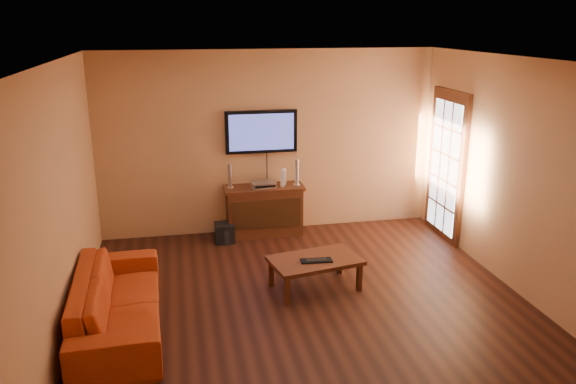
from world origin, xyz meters
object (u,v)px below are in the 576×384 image
object	(u,v)px
television	(261,132)
bottle	(226,239)
game_console	(283,178)
sofa	(117,292)
speaker_right	(297,173)
media_console	(264,210)
keyboard	(316,260)
speaker_left	(230,177)
subwoofer	(225,233)
av_receiver	(263,184)
coffee_table	(315,262)

from	to	relation	value
television	bottle	bearing A→B (deg)	-139.77
television	game_console	distance (m)	0.75
sofa	speaker_right	world-z (taller)	speaker_right
media_console	television	xyz separation A→B (m)	(0.00, 0.18, 1.15)
game_console	keyboard	xyz separation A→B (m)	(0.01, -1.96, -0.47)
television	speaker_right	distance (m)	0.80
speaker_left	subwoofer	size ratio (longest dim) A/B	1.29
media_console	bottle	distance (m)	0.74
television	av_receiver	size ratio (longest dim) A/B	3.00
media_console	bottle	bearing A→B (deg)	-151.53
media_console	sofa	size ratio (longest dim) A/B	0.55
sofa	subwoofer	world-z (taller)	sofa
speaker_left	av_receiver	size ratio (longest dim) A/B	1.01
speaker_right	subwoofer	bearing A→B (deg)	-171.80
sofa	subwoofer	xyz separation A→B (m)	(1.30, 2.20, -0.28)
sofa	av_receiver	xyz separation A→B (m)	(1.90, 2.35, 0.37)
subwoofer	bottle	distance (m)	0.16
media_console	coffee_table	size ratio (longest dim) A/B	1.02
subwoofer	bottle	size ratio (longest dim) A/B	1.24
sofa	game_console	xyz separation A→B (m)	(2.21, 2.38, 0.45)
av_receiver	subwoofer	bearing A→B (deg)	-169.63
coffee_table	keyboard	world-z (taller)	keyboard
television	game_console	bearing A→B (deg)	-30.95
av_receiver	keyboard	xyz separation A→B (m)	(0.31, -1.93, -0.40)
media_console	subwoofer	distance (m)	0.68
coffee_table	game_console	world-z (taller)	game_console
television	speaker_right	xyz separation A→B (m)	(0.49, -0.20, -0.60)
television	game_console	world-z (taller)	television
television	speaker_left	distance (m)	0.80
coffee_table	speaker_right	xyz separation A→B (m)	(0.18, 1.86, 0.60)
game_console	sofa	bearing A→B (deg)	-109.36
media_console	speaker_right	bearing A→B (deg)	-1.83
coffee_table	bottle	xyz separation A→B (m)	(-0.91, 1.55, -0.23)
bottle	keyboard	size ratio (longest dim) A/B	0.59
coffee_table	keyboard	size ratio (longest dim) A/B	3.05
speaker_right	speaker_left	bearing A→B (deg)	176.84
coffee_table	speaker_left	distance (m)	2.15
av_receiver	bottle	distance (m)	0.96
media_console	keyboard	distance (m)	1.98
coffee_table	subwoofer	xyz separation A→B (m)	(-0.92, 1.70, -0.19)
media_console	television	bearing A→B (deg)	90.00
media_console	coffee_table	distance (m)	1.90
sofa	av_receiver	bearing A→B (deg)	-40.91
media_console	speaker_left	xyz separation A→B (m)	(-0.49, 0.04, 0.53)
speaker_right	subwoofer	distance (m)	1.37
television	bottle	world-z (taller)	television
speaker_right	media_console	bearing A→B (deg)	178.17
coffee_table	av_receiver	xyz separation A→B (m)	(-0.32, 1.86, 0.45)
speaker_left	television	bearing A→B (deg)	16.54
av_receiver	media_console	bearing A→B (deg)	54.68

